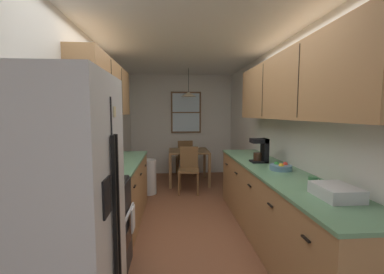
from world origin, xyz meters
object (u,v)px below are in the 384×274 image
object	(u,v)px
dish_rack	(336,192)
mug_by_coffeemaker	(313,181)
dining_table	(189,155)
trash_bin	(149,177)
dining_chair_near	(189,167)
refrigerator	(59,217)
coffee_maker	(261,150)
fruit_bowl	(281,167)
microwave_over_range	(74,99)
storage_canister	(107,164)
stove_range	(92,230)
table_serving_bowl	(193,148)
dining_chair_far	(185,156)

from	to	relation	value
dish_rack	mug_by_coffeemaker	bearing A→B (deg)	90.00
dining_table	trash_bin	xyz separation A→B (m)	(-0.82, -0.71, -0.29)
dining_chair_near	mug_by_coffeemaker	size ratio (longest dim) A/B	7.68
refrigerator	mug_by_coffeemaker	bearing A→B (deg)	15.42
coffee_maker	fruit_bowl	bearing A→B (deg)	-81.55
microwave_over_range	storage_canister	xyz separation A→B (m)	(0.11, 0.62, -0.71)
dining_table	dining_chair_near	distance (m)	0.66
dining_chair_near	dish_rack	world-z (taller)	dish_rack
refrigerator	dish_rack	world-z (taller)	refrigerator
microwave_over_range	dining_chair_near	size ratio (longest dim) A/B	0.70
stove_range	dish_rack	distance (m)	2.16
dining_chair_near	storage_canister	size ratio (longest dim) A/B	5.53
microwave_over_range	storage_canister	distance (m)	0.95
dining_chair_near	table_serving_bowl	world-z (taller)	dining_chair_near
refrigerator	mug_by_coffeemaker	size ratio (longest dim) A/B	15.51
coffee_maker	dish_rack	size ratio (longest dim) A/B	0.97
trash_bin	dining_chair_far	bearing A→B (deg)	60.56
dining_table	table_serving_bowl	xyz separation A→B (m)	(0.12, 0.10, 0.15)
dish_rack	microwave_over_range	bearing A→B (deg)	167.35
storage_canister	fruit_bowl	xyz separation A→B (m)	(2.05, -0.13, -0.04)
microwave_over_range	dining_chair_near	distance (m)	3.05
trash_bin	stove_range	bearing A→B (deg)	-96.82
storage_canister	dish_rack	size ratio (longest dim) A/B	0.48
microwave_over_range	storage_canister	world-z (taller)	microwave_over_range
trash_bin	dining_table	bearing A→B (deg)	40.90
mug_by_coffeemaker	fruit_bowl	distance (m)	0.65
dining_chair_far	refrigerator	bearing A→B (deg)	-102.71
microwave_over_range	fruit_bowl	size ratio (longest dim) A/B	2.47
refrigerator	dining_table	xyz separation A→B (m)	(1.08, 3.90, -0.28)
fruit_bowl	dining_table	bearing A→B (deg)	108.94
microwave_over_range	trash_bin	size ratio (longest dim) A/B	0.94
mug_by_coffeemaker	dish_rack	bearing A→B (deg)	-90.00
stove_range	coffee_maker	world-z (taller)	coffee_maker
stove_range	coffee_maker	xyz separation A→B (m)	(1.97, 0.96, 0.60)
dining_chair_far	table_serving_bowl	bearing A→B (deg)	-72.28
microwave_over_range	table_serving_bowl	world-z (taller)	microwave_over_range
table_serving_bowl	fruit_bowl	bearing A→B (deg)	-73.85
dish_rack	refrigerator	bearing A→B (deg)	-173.39
refrigerator	fruit_bowl	distance (m)	2.34
microwave_over_range	mug_by_coffeemaker	world-z (taller)	microwave_over_range
dining_chair_near	fruit_bowl	distance (m)	2.30
trash_bin	coffee_maker	world-z (taller)	coffee_maker
fruit_bowl	refrigerator	bearing A→B (deg)	-148.90
fruit_bowl	dish_rack	size ratio (longest dim) A/B	0.76
trash_bin	coffee_maker	bearing A→B (deg)	-41.85
trash_bin	fruit_bowl	distance (m)	2.70
dining_table	dining_chair_near	xyz separation A→B (m)	(-0.04, -0.64, -0.13)
dining_chair_near	mug_by_coffeemaker	distance (m)	2.90
microwave_over_range	coffee_maker	bearing A→B (deg)	24.73
dish_rack	table_serving_bowl	world-z (taller)	dish_rack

